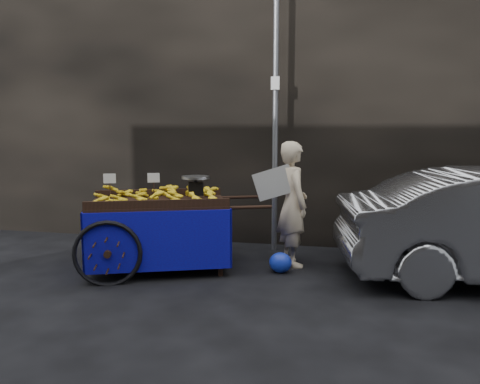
# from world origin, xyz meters

# --- Properties ---
(ground) EXTENTS (80.00, 80.00, 0.00)m
(ground) POSITION_xyz_m (0.00, 0.00, 0.00)
(ground) COLOR black
(ground) RESTS_ON ground
(building_wall) EXTENTS (13.50, 2.00, 5.00)m
(building_wall) POSITION_xyz_m (0.39, 2.60, 2.50)
(building_wall) COLOR black
(building_wall) RESTS_ON ground
(street_pole) EXTENTS (0.12, 0.10, 4.00)m
(street_pole) POSITION_xyz_m (0.30, 1.30, 2.01)
(street_pole) COLOR slate
(street_pole) RESTS_ON ground
(banana_cart) EXTENTS (2.53, 1.79, 1.26)m
(banana_cart) POSITION_xyz_m (-1.04, 0.04, 0.78)
(banana_cart) COLOR black
(banana_cart) RESTS_ON ground
(vendor) EXTENTS (0.83, 0.70, 1.61)m
(vendor) POSITION_xyz_m (0.63, 0.58, 0.81)
(vendor) COLOR beige
(vendor) RESTS_ON ground
(plastic_bag) EXTENTS (0.28, 0.23, 0.25)m
(plastic_bag) POSITION_xyz_m (0.53, 0.20, 0.13)
(plastic_bag) COLOR #192FBB
(plastic_bag) RESTS_ON ground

